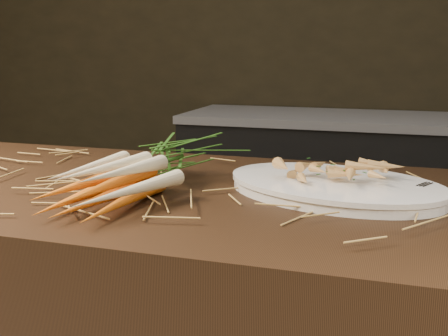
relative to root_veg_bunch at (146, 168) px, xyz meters
name	(u,v)px	position (x,y,z in m)	size (l,w,h in m)	color
back_counter	(361,197)	(0.28, 1.92, -0.52)	(1.82, 0.62, 0.84)	black
straw_bedding	(148,181)	(-0.02, 0.04, -0.04)	(1.40, 0.60, 0.02)	olive
root_veg_bunch	(146,168)	(0.00, 0.00, 0.00)	(0.20, 0.50, 0.09)	orange
serving_platter	(334,188)	(0.35, 0.08, -0.03)	(0.42, 0.28, 0.02)	white
roasted_veg_heap	(335,171)	(0.35, 0.08, 0.00)	(0.20, 0.15, 0.05)	tan
serving_fork	(410,196)	(0.48, 0.02, -0.02)	(0.01, 0.16, 0.00)	silver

